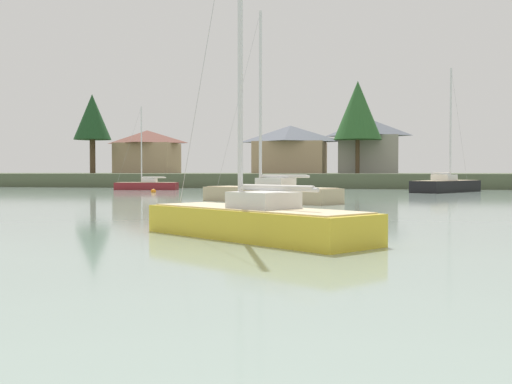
{
  "coord_description": "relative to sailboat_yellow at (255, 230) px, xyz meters",
  "views": [
    {
      "loc": [
        12.54,
        -13.37,
        2.0
      ],
      "look_at": [
        4.28,
        26.77,
        0.66
      ],
      "focal_mm": 43.56,
      "sensor_mm": 36.0,
      "label": 1
    }
  ],
  "objects": [
    {
      "name": "sailboat_sand",
      "position": [
        -3.5,
        21.7,
        0.04
      ],
      "size": [
        9.9,
        7.04,
        13.23
      ],
      "color": "tan",
      "rests_on": "ground"
    },
    {
      "name": "sailboat_maroon",
      "position": [
        -21.79,
        46.29,
        -0.04
      ],
      "size": [
        7.02,
        2.92,
        9.72
      ],
      "color": "maroon",
      "rests_on": "ground"
    },
    {
      "name": "shore_tree_right",
      "position": [
        -0.01,
        74.53,
        10.73
      ],
      "size": [
        7.07,
        7.07,
        13.61
      ],
      "color": "brown",
      "rests_on": "far_shore_bank"
    },
    {
      "name": "sailboat_black",
      "position": [
        9.82,
        45.16,
        0.03
      ],
      "size": [
        7.42,
        9.64,
        12.98
      ],
      "color": "black",
      "rests_on": "ground"
    },
    {
      "name": "far_shore_bank",
      "position": [
        -8.76,
        78.68,
        0.61
      ],
      "size": [
        244.59,
        48.7,
        1.74
      ],
      "primitive_type": "cube",
      "color": "#4C563D",
      "rests_on": "ground"
    },
    {
      "name": "cottage_hillside",
      "position": [
        -35.85,
        82.12,
        5.27
      ],
      "size": [
        10.43,
        7.99,
        7.32
      ],
      "color": "tan",
      "rests_on": "far_shore_bank"
    },
    {
      "name": "shore_tree_right_mid",
      "position": [
        -42.74,
        75.59,
        10.54
      ],
      "size": [
        6.03,
        6.03,
        12.86
      ],
      "color": "brown",
      "rests_on": "far_shore_bank"
    },
    {
      "name": "mooring_buoy_orange",
      "position": [
        -17.93,
        38.29,
        -0.17
      ],
      "size": [
        0.5,
        0.5,
        0.55
      ],
      "color": "orange",
      "rests_on": "ground"
    },
    {
      "name": "sailboat_yellow",
      "position": [
        0.0,
        0.0,
        0.0
      ],
      "size": [
        7.85,
        6.64,
        12.43
      ],
      "color": "gold",
      "rests_on": "ground"
    },
    {
      "name": "cottage_eastern",
      "position": [
        -10.61,
        78.54,
        5.36
      ],
      "size": [
        11.64,
        8.99,
        7.49
      ],
      "color": "tan",
      "rests_on": "far_shore_bank"
    },
    {
      "name": "cottage_near_water",
      "position": [
        1.47,
        79.74,
        5.86
      ],
      "size": [
        9.58,
        8.31,
        8.47
      ],
      "color": "#9E998E",
      "rests_on": "far_shore_bank"
    }
  ]
}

